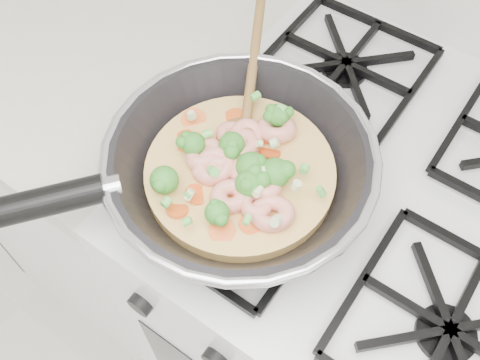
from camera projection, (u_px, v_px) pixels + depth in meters
The scene contains 3 objects.
stove at pixel (338, 298), 1.11m from camera, with size 0.60×0.60×0.92m.
counter_left at pixel (61, 126), 1.37m from camera, with size 1.00×0.60×0.90m.
skillet at pixel (236, 167), 0.68m from camera, with size 0.40×0.55×0.10m.
Camera 1 is at (0.06, 1.26, 1.53)m, focal length 40.51 mm.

